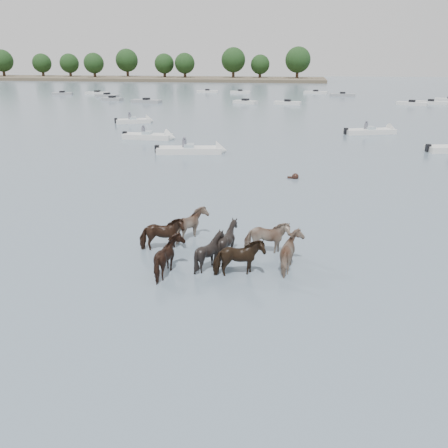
# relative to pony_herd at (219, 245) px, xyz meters

# --- Properties ---
(ground) EXTENTS (400.00, 400.00, 0.00)m
(ground) POSITION_rel_pony_herd_xyz_m (-0.25, 0.08, -0.62)
(ground) COLOR #4A5A6A
(ground) RESTS_ON ground
(shoreline) EXTENTS (160.00, 30.00, 1.00)m
(shoreline) POSITION_rel_pony_herd_xyz_m (-70.25, 150.08, -0.12)
(shoreline) COLOR #4C4233
(shoreline) RESTS_ON ground
(pony_herd) EXTENTS (7.00, 4.98, 1.53)m
(pony_herd) POSITION_rel_pony_herd_xyz_m (0.00, 0.00, 0.00)
(pony_herd) COLOR black
(pony_herd) RESTS_ON ground
(swimming_pony) EXTENTS (0.72, 0.44, 0.44)m
(swimming_pony) POSITION_rel_pony_herd_xyz_m (2.52, 13.01, -0.51)
(swimming_pony) COLOR black
(swimming_pony) RESTS_ON ground
(motorboat_a) EXTENTS (5.28, 1.69, 1.92)m
(motorboat_a) POSITION_rel_pony_herd_xyz_m (-11.03, 25.90, -0.39)
(motorboat_a) COLOR silver
(motorboat_a) RESTS_ON ground
(motorboat_b) EXTENTS (5.96, 2.63, 1.92)m
(motorboat_b) POSITION_rel_pony_herd_xyz_m (-5.39, 20.05, -0.39)
(motorboat_b) COLOR silver
(motorboat_b) RESTS_ON ground
(motorboat_c) EXTENTS (5.84, 3.38, 1.92)m
(motorboat_c) POSITION_rel_pony_herd_xyz_m (10.40, 33.12, -0.39)
(motorboat_c) COLOR silver
(motorboat_c) RESTS_ON ground
(motorboat_f) EXTENTS (4.74, 3.28, 1.92)m
(motorboat_f) POSITION_rel_pony_herd_xyz_m (-16.59, 36.74, -0.39)
(motorboat_f) COLOR silver
(motorboat_f) RESTS_ON ground
(distant_flotilla) EXTENTS (105.36, 30.13, 0.93)m
(distant_flotilla) POSITION_rel_pony_herd_xyz_m (0.59, 73.99, -0.36)
(distant_flotilla) COLOR gray
(distant_flotilla) RESTS_ON ground
(treeline) EXTENTS (150.82, 20.90, 12.54)m
(treeline) POSITION_rel_pony_herd_xyz_m (-71.10, 151.34, 5.90)
(treeline) COLOR #382619
(treeline) RESTS_ON ground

